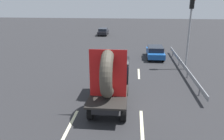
# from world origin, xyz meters

# --- Properties ---
(ground_plane) EXTENTS (120.00, 120.00, 0.00)m
(ground_plane) POSITION_xyz_m (0.00, 0.00, 0.00)
(ground_plane) COLOR #28282B
(flatbed_truck) EXTENTS (2.02, 5.04, 3.60)m
(flatbed_truck) POSITION_xyz_m (-0.34, -0.14, 1.71)
(flatbed_truck) COLOR black
(flatbed_truck) RESTS_ON ground_plane
(distant_sedan) EXTENTS (1.68, 3.91, 1.28)m
(distant_sedan) POSITION_xyz_m (3.20, 10.73, 0.68)
(distant_sedan) COLOR black
(distant_sedan) RESTS_ON ground_plane
(traffic_light) EXTENTS (0.42, 0.36, 6.09)m
(traffic_light) POSITION_xyz_m (5.57, 7.13, 3.95)
(traffic_light) COLOR gray
(traffic_light) RESTS_ON ground_plane
(guardrail) EXTENTS (0.10, 13.72, 0.71)m
(guardrail) POSITION_xyz_m (5.22, 6.53, 0.53)
(guardrail) COLOR gray
(guardrail) RESTS_ON ground_plane
(lane_dash_left_near) EXTENTS (0.16, 3.00, 0.01)m
(lane_dash_left_near) POSITION_xyz_m (-2.11, -2.87, 0.00)
(lane_dash_left_near) COLOR beige
(lane_dash_left_near) RESTS_ON ground_plane
(lane_dash_left_far) EXTENTS (0.16, 2.36, 0.01)m
(lane_dash_left_far) POSITION_xyz_m (-2.11, 5.50, 0.00)
(lane_dash_left_far) COLOR beige
(lane_dash_left_far) RESTS_ON ground_plane
(lane_dash_right_near) EXTENTS (0.16, 2.78, 0.01)m
(lane_dash_right_near) POSITION_xyz_m (1.43, -2.43, 0.00)
(lane_dash_right_near) COLOR beige
(lane_dash_right_near) RESTS_ON ground_plane
(lane_dash_right_far) EXTENTS (0.16, 2.63, 0.01)m
(lane_dash_right_far) POSITION_xyz_m (1.43, 5.46, 0.00)
(lane_dash_right_far) COLOR beige
(lane_dash_right_far) RESTS_ON ground_plane
(oncoming_car) EXTENTS (1.54, 3.60, 1.17)m
(oncoming_car) POSITION_xyz_m (-4.30, 25.65, 0.63)
(oncoming_car) COLOR black
(oncoming_car) RESTS_ON ground_plane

